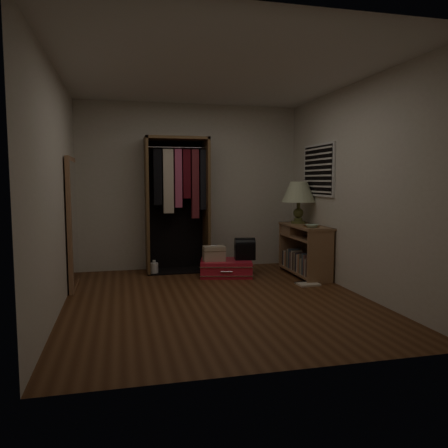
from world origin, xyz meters
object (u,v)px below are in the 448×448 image
at_px(floor_mirror, 73,223).
at_px(black_bag, 245,248).
at_px(train_case, 214,253).
at_px(table_lamp, 299,193).
at_px(console_bookshelf, 303,249).
at_px(white_jug, 154,268).
at_px(open_wardrobe, 179,193).
at_px(pink_suitcase, 226,268).

bearing_deg(floor_mirror, black_bag, 6.01).
bearing_deg(train_case, table_lamp, 3.26).
xyz_separation_m(console_bookshelf, white_jug, (-2.16, 0.55, -0.30)).
xyz_separation_m(open_wardrobe, train_case, (0.43, -0.53, -0.87)).
height_order(open_wardrobe, table_lamp, open_wardrobe).
distance_m(pink_suitcase, white_jug, 1.08).
bearing_deg(open_wardrobe, floor_mirror, -152.67).
bearing_deg(console_bookshelf, white_jug, 165.59).
distance_m(console_bookshelf, table_lamp, 0.85).
height_order(console_bookshelf, white_jug, console_bookshelf).
height_order(open_wardrobe, train_case, open_wardrobe).
bearing_deg(open_wardrobe, table_lamp, -16.00).
bearing_deg(white_jug, open_wardrobe, 22.53).
relative_size(console_bookshelf, floor_mirror, 0.66).
xyz_separation_m(console_bookshelf, open_wardrobe, (-1.75, 0.73, 0.82)).
relative_size(pink_suitcase, table_lamp, 1.29).
bearing_deg(train_case, open_wardrobe, 130.88).
xyz_separation_m(open_wardrobe, white_jug, (-0.41, -0.17, -1.12)).
bearing_deg(floor_mirror, white_jug, 29.06).
height_order(console_bookshelf, floor_mirror, floor_mirror).
height_order(floor_mirror, black_bag, floor_mirror).
distance_m(black_bag, table_lamp, 1.18).
relative_size(train_case, black_bag, 1.01).
xyz_separation_m(pink_suitcase, train_case, (-0.18, -0.01, 0.23)).
bearing_deg(white_jug, pink_suitcase, -19.06).
xyz_separation_m(open_wardrobe, floor_mirror, (-1.49, -0.77, -0.36)).
distance_m(pink_suitcase, table_lamp, 1.58).
distance_m(floor_mirror, white_jug, 1.45).
xyz_separation_m(console_bookshelf, floor_mirror, (-3.24, -0.05, 0.46)).
distance_m(console_bookshelf, white_jug, 2.25).
bearing_deg(pink_suitcase, console_bookshelf, 2.33).
height_order(floor_mirror, pink_suitcase, floor_mirror).
bearing_deg(train_case, black_bag, 3.50).
bearing_deg(pink_suitcase, floor_mirror, -160.97).
height_order(console_bookshelf, open_wardrobe, open_wardrobe).
relative_size(open_wardrobe, train_case, 6.28).
distance_m(console_bookshelf, train_case, 1.33).
bearing_deg(white_jug, console_bookshelf, -14.41).
relative_size(console_bookshelf, open_wardrobe, 0.55).
distance_m(table_lamp, white_jug, 2.46).
distance_m(train_case, black_bag, 0.47).
distance_m(open_wardrobe, table_lamp, 1.82).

